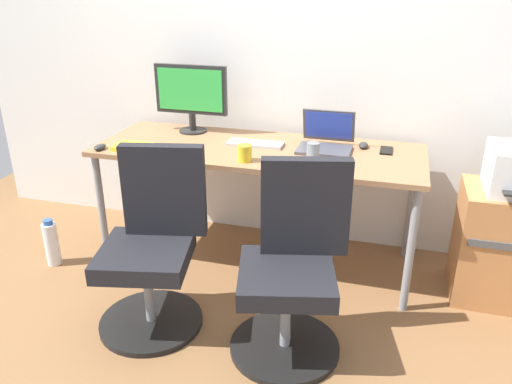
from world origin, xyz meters
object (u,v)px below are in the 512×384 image
(office_chair_right, at_px, (292,269))
(side_cabinet, at_px, (510,246))
(office_chair_left, at_px, (153,249))
(coffee_mug, at_px, (245,153))
(open_laptop, at_px, (326,140))
(desktop_monitor, at_px, (191,94))
(water_bottle_on_floor, at_px, (52,243))

(office_chair_right, distance_m, side_cabinet, 1.30)
(office_chair_left, bearing_deg, coffee_mug, 55.91)
(office_chair_right, height_order, coffee_mug, office_chair_right)
(open_laptop, bearing_deg, side_cabinet, -6.40)
(side_cabinet, bearing_deg, desktop_monitor, 173.22)
(water_bottle_on_floor, relative_size, coffee_mug, 3.37)
(office_chair_right, xyz_separation_m, open_laptop, (0.01, 0.84, 0.39))
(office_chair_right, bearing_deg, open_laptop, 89.31)
(office_chair_left, bearing_deg, desktop_monitor, 99.45)
(side_cabinet, relative_size, desktop_monitor, 1.36)
(office_chair_left, distance_m, office_chair_right, 0.72)
(open_laptop, relative_size, coffee_mug, 3.37)
(office_chair_left, relative_size, coffee_mug, 10.22)
(water_bottle_on_floor, bearing_deg, side_cabinet, 8.35)
(desktop_monitor, height_order, coffee_mug, desktop_monitor)
(office_chair_right, bearing_deg, desktop_monitor, 132.68)
(desktop_monitor, bearing_deg, open_laptop, -7.24)
(office_chair_right, height_order, water_bottle_on_floor, office_chair_right)
(water_bottle_on_floor, bearing_deg, office_chair_left, -20.23)
(office_chair_right, height_order, desktop_monitor, desktop_monitor)
(desktop_monitor, height_order, open_laptop, desktop_monitor)
(side_cabinet, height_order, water_bottle_on_floor, side_cabinet)
(desktop_monitor, xyz_separation_m, coffee_mug, (0.50, -0.46, -0.20))
(water_bottle_on_floor, xyz_separation_m, coffee_mug, (1.23, 0.17, 0.66))
(side_cabinet, bearing_deg, coffee_mug, -171.26)
(office_chair_left, distance_m, coffee_mug, 0.71)
(desktop_monitor, distance_m, coffee_mug, 0.71)
(side_cabinet, relative_size, coffee_mug, 7.07)
(office_chair_left, relative_size, water_bottle_on_floor, 3.03)
(office_chair_left, bearing_deg, open_laptop, 48.99)
(side_cabinet, height_order, desktop_monitor, desktop_monitor)
(office_chair_left, bearing_deg, water_bottle_on_floor, 159.77)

